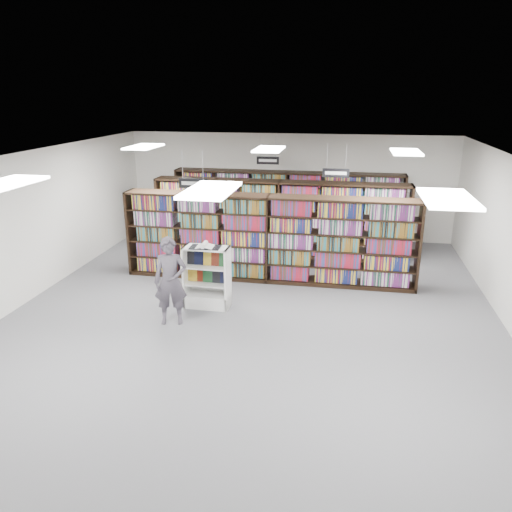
% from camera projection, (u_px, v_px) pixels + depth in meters
% --- Properties ---
extents(floor, '(12.00, 12.00, 0.00)m').
position_uv_depth(floor, '(253.00, 313.00, 10.40)').
color(floor, '#545358').
rests_on(floor, ground).
extents(ceiling, '(10.00, 12.00, 0.10)m').
position_uv_depth(ceiling, '(253.00, 159.00, 9.39)').
color(ceiling, white).
rests_on(ceiling, wall_back).
extents(wall_back, '(10.00, 0.10, 3.20)m').
position_uv_depth(wall_back, '(289.00, 186.00, 15.50)').
color(wall_back, silver).
rests_on(wall_back, ground).
extents(wall_front, '(10.00, 0.10, 3.20)m').
position_uv_depth(wall_front, '(123.00, 434.00, 4.29)').
color(wall_front, silver).
rests_on(wall_front, ground).
extents(wall_left, '(0.10, 12.00, 3.20)m').
position_uv_depth(wall_left, '(25.00, 228.00, 10.75)').
color(wall_left, silver).
rests_on(wall_left, ground).
extents(bookshelf_row_near, '(7.00, 0.60, 2.10)m').
position_uv_depth(bookshelf_row_near, '(268.00, 239.00, 11.94)').
color(bookshelf_row_near, black).
rests_on(bookshelf_row_near, floor).
extents(bookshelf_row_mid, '(7.00, 0.60, 2.10)m').
position_uv_depth(bookshelf_row_mid, '(280.00, 219.00, 13.80)').
color(bookshelf_row_mid, black).
rests_on(bookshelf_row_mid, floor).
extents(bookshelf_row_far, '(7.00, 0.60, 2.10)m').
position_uv_depth(bookshelf_row_far, '(287.00, 206.00, 15.39)').
color(bookshelf_row_far, black).
rests_on(bookshelf_row_far, floor).
extents(aisle_sign_left, '(0.65, 0.02, 0.80)m').
position_uv_depth(aisle_sign_left, '(193.00, 182.00, 10.79)').
color(aisle_sign_left, '#B2B2B7').
rests_on(aisle_sign_left, ceiling).
extents(aisle_sign_right, '(0.65, 0.02, 0.80)m').
position_uv_depth(aisle_sign_right, '(336.00, 172.00, 12.15)').
color(aisle_sign_right, '#B2B2B7').
rests_on(aisle_sign_right, ceiling).
extents(aisle_sign_center, '(0.65, 0.02, 0.80)m').
position_uv_depth(aisle_sign_center, '(268.00, 160.00, 14.36)').
color(aisle_sign_center, '#B2B2B7').
rests_on(aisle_sign_center, ceiling).
extents(troffer_front_left, '(0.60, 1.20, 0.04)m').
position_uv_depth(troffer_front_left, '(7.00, 183.00, 7.11)').
color(troffer_front_left, white).
rests_on(troffer_front_left, ceiling).
extents(troffer_front_center, '(0.60, 1.20, 0.04)m').
position_uv_depth(troffer_front_center, '(210.00, 190.00, 6.60)').
color(troffer_front_center, white).
rests_on(troffer_front_center, ceiling).
extents(troffer_front_right, '(0.60, 1.20, 0.04)m').
position_uv_depth(troffer_front_right, '(448.00, 199.00, 6.09)').
color(troffer_front_right, white).
rests_on(troffer_front_right, ceiling).
extents(troffer_back_left, '(0.60, 1.20, 0.04)m').
position_uv_depth(troffer_back_left, '(144.00, 147.00, 11.78)').
color(troffer_back_left, white).
rests_on(troffer_back_left, ceiling).
extents(troffer_back_center, '(0.60, 1.20, 0.04)m').
position_uv_depth(troffer_back_center, '(269.00, 149.00, 11.27)').
color(troffer_back_center, white).
rests_on(troffer_back_center, ceiling).
extents(troffer_back_right, '(0.60, 1.20, 0.04)m').
position_uv_depth(troffer_back_right, '(406.00, 152.00, 10.76)').
color(troffer_back_right, white).
rests_on(troffer_back_right, ceiling).
extents(endcap_display, '(0.96, 0.50, 1.34)m').
position_uv_depth(endcap_display, '(208.00, 285.00, 10.65)').
color(endcap_display, white).
rests_on(endcap_display, floor).
extents(open_book, '(0.64, 0.39, 0.13)m').
position_uv_depth(open_book, '(205.00, 246.00, 10.30)').
color(open_book, black).
rests_on(open_book, endcap_display).
extents(shopper, '(0.73, 0.56, 1.77)m').
position_uv_depth(shopper, '(171.00, 281.00, 9.72)').
color(shopper, '#4A454F').
rests_on(shopper, floor).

